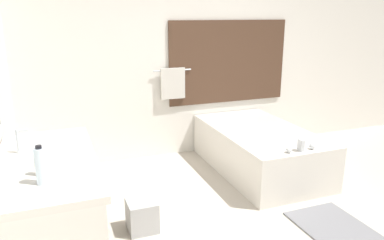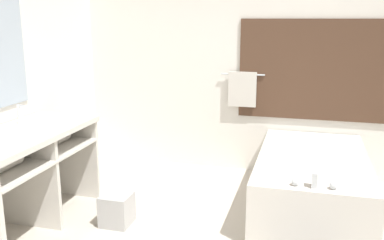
{
  "view_description": "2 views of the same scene",
  "coord_description": "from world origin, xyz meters",
  "px_view_note": "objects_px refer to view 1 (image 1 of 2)",
  "views": [
    {
      "loc": [
        -1.77,
        -2.39,
        1.85
      ],
      "look_at": [
        -0.54,
        0.83,
        0.87
      ],
      "focal_mm": 35.0,
      "sensor_mm": 36.0,
      "label": 1
    },
    {
      "loc": [
        0.41,
        -2.66,
        1.78
      ],
      "look_at": [
        -0.55,
        0.89,
        0.89
      ],
      "focal_mm": 40.0,
      "sensor_mm": 36.0,
      "label": 2
    }
  ],
  "objects_px": {
    "bathtub": "(259,148)",
    "water_bottle_1": "(41,166)",
    "waste_bin": "(142,215)",
    "soap_dispenser": "(38,164)"
  },
  "relations": [
    {
      "from": "water_bottle_1",
      "to": "soap_dispenser",
      "type": "xyz_separation_m",
      "value": [
        -0.02,
        0.14,
        -0.04
      ]
    },
    {
      "from": "soap_dispenser",
      "to": "bathtub",
      "type": "bearing_deg",
      "value": 27.98
    },
    {
      "from": "water_bottle_1",
      "to": "waste_bin",
      "type": "distance_m",
      "value": 1.28
    },
    {
      "from": "bathtub",
      "to": "water_bottle_1",
      "type": "height_order",
      "value": "water_bottle_1"
    },
    {
      "from": "water_bottle_1",
      "to": "soap_dispenser",
      "type": "height_order",
      "value": "water_bottle_1"
    },
    {
      "from": "waste_bin",
      "to": "bathtub",
      "type": "bearing_deg",
      "value": 25.83
    },
    {
      "from": "bathtub",
      "to": "water_bottle_1",
      "type": "xyz_separation_m",
      "value": [
        -2.39,
        -1.42,
        0.69
      ]
    },
    {
      "from": "soap_dispenser",
      "to": "waste_bin",
      "type": "xyz_separation_m",
      "value": [
        0.76,
        0.48,
        -0.79
      ]
    },
    {
      "from": "water_bottle_1",
      "to": "waste_bin",
      "type": "height_order",
      "value": "water_bottle_1"
    },
    {
      "from": "waste_bin",
      "to": "soap_dispenser",
      "type": "bearing_deg",
      "value": -147.66
    }
  ]
}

